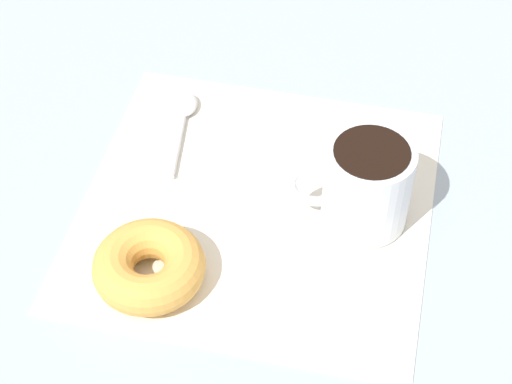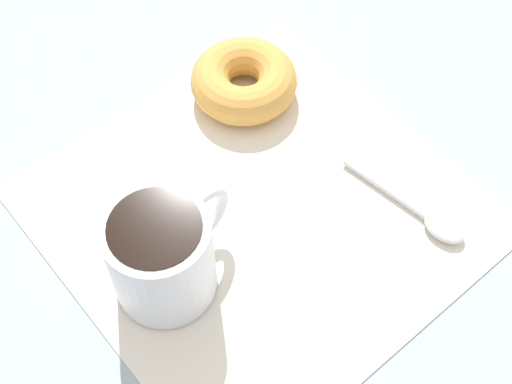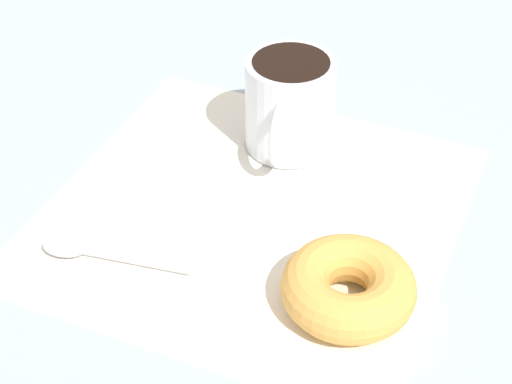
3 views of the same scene
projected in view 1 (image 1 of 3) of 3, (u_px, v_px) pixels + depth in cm
name	position (u px, v px, depth cm)	size (l,w,h in cm)	color
ground_plane	(286.00, 219.00, 80.20)	(120.00, 120.00, 2.00)	#99A8B7
napkin	(256.00, 207.00, 79.59)	(32.11, 32.11, 0.30)	white
coffee_cup	(365.00, 184.00, 75.46)	(7.84, 11.06, 8.45)	silver
donut	(149.00, 266.00, 72.57)	(9.71, 9.71, 3.54)	gold
spoon	(184.00, 115.00, 87.35)	(12.06, 3.45, 0.90)	silver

